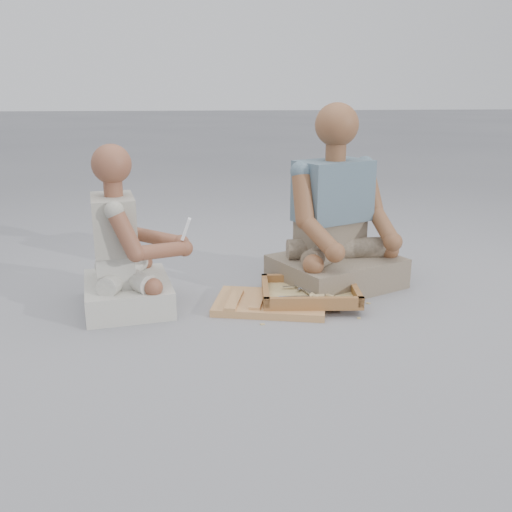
{
  "coord_description": "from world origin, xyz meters",
  "views": [
    {
      "loc": [
        -0.39,
        -2.33,
        1.02
      ],
      "look_at": [
        -0.1,
        0.14,
        0.3
      ],
      "focal_mm": 40.0,
      "sensor_mm": 36.0,
      "label": 1
    }
  ],
  "objects": [
    {
      "name": "chisel_8",
      "position": [
        0.25,
        0.29,
        0.06
      ],
      "size": [
        0.09,
        0.21,
        0.02
      ],
      "rotation": [
        0.0,
        0.0,
        -1.21
      ],
      "color": "silver",
      "rests_on": "tool_tray"
    },
    {
      "name": "wood_chip_3",
      "position": [
        0.24,
        0.48,
        0.0
      ],
      "size": [
        0.02,
        0.02,
        0.0
      ],
      "primitive_type": "cube",
      "rotation": [
        0.0,
        0.0,
        2.43
      ],
      "color": "tan",
      "rests_on": "ground"
    },
    {
      "name": "chisel_4",
      "position": [
        0.18,
        0.2,
        0.07
      ],
      "size": [
        0.22,
        0.04,
        0.02
      ],
      "rotation": [
        0.0,
        0.0,
        -0.08
      ],
      "color": "silver",
      "rests_on": "tool_tray"
    },
    {
      "name": "wood_chip_10",
      "position": [
        0.38,
        0.07,
        0.0
      ],
      "size": [
        0.02,
        0.02,
        0.0
      ],
      "primitive_type": "cube",
      "rotation": [
        0.0,
        0.0,
        1.26
      ],
      "color": "tan",
      "rests_on": "ground"
    },
    {
      "name": "wood_chip_4",
      "position": [
        0.48,
        0.26,
        0.0
      ],
      "size": [
        0.02,
        0.02,
        0.0
      ],
      "primitive_type": "cube",
      "rotation": [
        0.0,
        0.0,
        2.43
      ],
      "color": "tan",
      "rests_on": "ground"
    },
    {
      "name": "wood_chip_0",
      "position": [
        0.09,
        0.39,
        0.0
      ],
      "size": [
        0.02,
        0.02,
        0.0
      ],
      "primitive_type": "cube",
      "rotation": [
        0.0,
        0.0,
        2.36
      ],
      "color": "tan",
      "rests_on": "ground"
    },
    {
      "name": "chisel_0",
      "position": [
        0.3,
        0.17,
        0.07
      ],
      "size": [
        0.16,
        0.18,
        0.02
      ],
      "rotation": [
        0.0,
        0.0,
        -0.84
      ],
      "color": "silver",
      "rests_on": "tool_tray"
    },
    {
      "name": "companion",
      "position": [
        0.38,
        0.56,
        0.32
      ],
      "size": [
        0.77,
        0.71,
        0.97
      ],
      "rotation": [
        0.0,
        0.0,
        3.58
      ],
      "color": "gray",
      "rests_on": "ground"
    },
    {
      "name": "chisel_5",
      "position": [
        0.19,
        0.45,
        0.07
      ],
      "size": [
        0.1,
        0.21,
        0.02
      ],
      "rotation": [
        0.0,
        0.0,
        1.16
      ],
      "color": "silver",
      "rests_on": "tool_tray"
    },
    {
      "name": "wood_chip_8",
      "position": [
        -0.05,
        0.13,
        0.0
      ],
      "size": [
        0.02,
        0.02,
        0.0
      ],
      "primitive_type": "cube",
      "rotation": [
        0.0,
        0.0,
        1.6
      ],
      "color": "tan",
      "rests_on": "ground"
    },
    {
      "name": "chisel_7",
      "position": [
        0.22,
        0.36,
        0.07
      ],
      "size": [
        0.22,
        0.02,
        0.02
      ],
      "rotation": [
        0.0,
        0.0,
        0.02
      ],
      "color": "silver",
      "rests_on": "tool_tray"
    },
    {
      "name": "ground",
      "position": [
        0.0,
        0.0,
        0.0
      ],
      "size": [
        60.0,
        60.0,
        0.0
      ],
      "primitive_type": "plane",
      "color": "gray",
      "rests_on": "ground"
    },
    {
      "name": "wood_chip_2",
      "position": [
        0.47,
        0.33,
        0.0
      ],
      "size": [
        0.02,
        0.02,
        0.0
      ],
      "primitive_type": "cube",
      "rotation": [
        0.0,
        0.0,
        2.78
      ],
      "color": "tan",
      "rests_on": "ground"
    },
    {
      "name": "mobile_phone",
      "position": [
        -0.41,
        0.36,
        0.39
      ],
      "size": [
        0.05,
        0.05,
        0.11
      ],
      "rotation": [
        -0.35,
        0.0,
        -1.65
      ],
      "color": "white",
      "rests_on": "craftsman"
    },
    {
      "name": "wood_chip_11",
      "position": [
        0.2,
        0.62,
        0.0
      ],
      "size": [
        0.02,
        0.02,
        0.0
      ],
      "primitive_type": "cube",
      "rotation": [
        0.0,
        0.0,
        0.62
      ],
      "color": "tan",
      "rests_on": "ground"
    },
    {
      "name": "wood_chip_5",
      "position": [
        0.34,
        0.41,
        0.0
      ],
      "size": [
        0.02,
        0.02,
        0.0
      ],
      "primitive_type": "cube",
      "rotation": [
        0.0,
        0.0,
        2.83
      ],
      "color": "tan",
      "rests_on": "ground"
    },
    {
      "name": "chisel_2",
      "position": [
        0.21,
        0.27,
        0.06
      ],
      "size": [
        0.15,
        0.18,
        0.02
      ],
      "rotation": [
        0.0,
        0.0,
        0.88
      ],
      "color": "silver",
      "rests_on": "tool_tray"
    },
    {
      "name": "tool_tray",
      "position": [
        0.19,
        0.29,
        0.06
      ],
      "size": [
        0.51,
        0.42,
        0.06
      ],
      "rotation": [
        0.0,
        0.0,
        -0.1
      ],
      "color": "brown",
      "rests_on": "carved_panel"
    },
    {
      "name": "wood_chip_7",
      "position": [
        -0.08,
        0.05,
        0.0
      ],
      "size": [
        0.02,
        0.02,
        0.0
      ],
      "primitive_type": "cube",
      "rotation": [
        0.0,
        0.0,
        0.19
      ],
      "color": "tan",
      "rests_on": "ground"
    },
    {
      "name": "chisel_1",
      "position": [
        0.19,
        0.21,
        0.07
      ],
      "size": [
        0.08,
        0.22,
        0.02
      ],
      "rotation": [
        0.0,
        0.0,
        -1.29
      ],
      "color": "silver",
      "rests_on": "tool_tray"
    },
    {
      "name": "chisel_6",
      "position": [
        0.24,
        0.23,
        0.07
      ],
      "size": [
        0.15,
        0.19,
        0.02
      ],
      "rotation": [
        0.0,
        0.0,
        -0.92
      ],
      "color": "silver",
      "rests_on": "tool_tray"
    },
    {
      "name": "craftsman",
      "position": [
        -0.71,
        0.36,
        0.27
      ],
      "size": [
        0.57,
        0.57,
        0.79
      ],
      "rotation": [
        0.0,
        0.0,
        -1.4
      ],
      "color": "beige",
      "rests_on": "ground"
    },
    {
      "name": "wood_chip_9",
      "position": [
        0.52,
        0.37,
        0.0
      ],
      "size": [
        0.02,
        0.02,
        0.0
      ],
      "primitive_type": "cube",
      "rotation": [
        0.0,
        0.0,
        2.43
      ],
      "color": "tan",
      "rests_on": "ground"
    },
    {
      "name": "wood_chip_6",
      "position": [
        0.13,
        0.4,
        0.0
      ],
      "size": [
        0.02,
        0.02,
        0.0
      ],
      "primitive_type": "cube",
      "rotation": [
        0.0,
        0.0,
        0.2
      ],
      "color": "tan",
      "rests_on": "ground"
    },
    {
      "name": "wood_chip_1",
      "position": [
        -0.04,
        0.15,
        0.0
      ],
      "size": [
        0.02,
        0.02,
        0.0
      ],
      "primitive_type": "cube",
      "rotation": [
        0.0,
        0.0,
        1.53
      ],
      "color": "tan",
      "rests_on": "ground"
    },
    {
      "name": "chisel_9",
      "position": [
        0.36,
        0.44,
        0.06
      ],
      "size": [
        0.17,
        0.17,
        0.02
      ],
      "rotation": [
        0.0,
        0.0,
        0.81
      ],
      "color": "silver",
      "rests_on": "tool_tray"
    },
    {
      "name": "carved_panel",
      "position": [
        -0.01,
        0.27,
        0.02
      ],
      "size": [
        0.61,
        0.48,
        0.04
      ],
      "primitive_type": "cube",
      "rotation": [
        0.0,
        0.0,
        -0.24
      ],
      "color": "#A67E40",
      "rests_on": "ground"
    },
    {
      "name": "chisel_3",
      "position": [
        0.3,
        0.32,
        0.06
      ],
      "size": [
        0.22,
        0.03,
        0.02
      ],
      "rotation": [
        0.0,
        0.0,
        -0.05
      ],
      "color": "silver",
      "rests_on": "tool_tray"
    }
  ]
}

